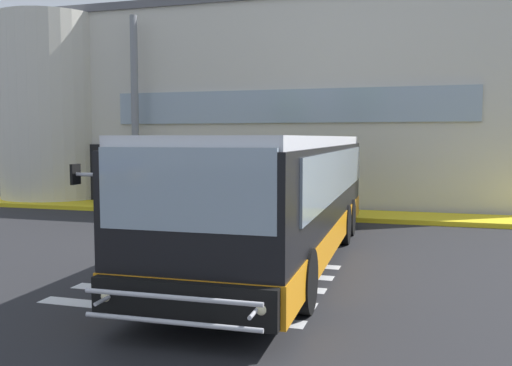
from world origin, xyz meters
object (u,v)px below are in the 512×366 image
object	(u,v)px
bus_main_foreground	(279,199)
passenger_near_column	(146,180)
passenger_by_doorway	(167,182)
passenger_at_curb_edge	(193,182)
entry_support_column	(135,110)

from	to	relation	value
bus_main_foreground	passenger_near_column	distance (m)	9.49
passenger_by_doorway	bus_main_foreground	bearing A→B (deg)	-47.95
passenger_at_curb_edge	entry_support_column	bearing A→B (deg)	163.69
bus_main_foreground	passenger_by_doorway	world-z (taller)	bus_main_foreground
passenger_near_column	passenger_by_doorway	size ratio (longest dim) A/B	1.00
passenger_near_column	passenger_by_doorway	distance (m)	1.06
passenger_near_column	entry_support_column	bearing A→B (deg)	137.82
entry_support_column	bus_main_foreground	size ratio (longest dim) A/B	0.63
passenger_near_column	passenger_at_curb_edge	bearing A→B (deg)	-1.87
passenger_by_doorway	passenger_near_column	bearing A→B (deg)	162.18
passenger_by_doorway	passenger_at_curb_edge	size ratio (longest dim) A/B	1.00
entry_support_column	passenger_at_curb_edge	world-z (taller)	entry_support_column
entry_support_column	passenger_by_doorway	distance (m)	3.36
entry_support_column	passenger_near_column	world-z (taller)	entry_support_column
bus_main_foreground	passenger_at_curb_edge	distance (m)	8.20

